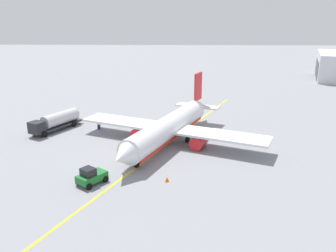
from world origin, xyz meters
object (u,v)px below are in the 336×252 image
(airplane, at_px, (169,127))
(refueling_worker, at_px, (99,125))
(fuel_tanker, at_px, (56,121))
(safety_cone_nose, at_px, (167,179))
(pushback_tug, at_px, (91,176))

(airplane, bearing_deg, refueling_worker, -117.75)
(fuel_tanker, bearing_deg, safety_cone_nose, 45.53)
(pushback_tug, relative_size, refueling_worker, 2.40)
(airplane, distance_m, safety_cone_nose, 14.23)
(airplane, bearing_deg, pushback_tug, -31.91)
(refueling_worker, xyz_separation_m, safety_cone_nose, (20.88, 13.01, -0.51))
(fuel_tanker, distance_m, refueling_worker, 7.60)
(fuel_tanker, bearing_deg, pushback_tug, 28.22)
(airplane, distance_m, pushback_tug, 17.58)
(fuel_tanker, relative_size, refueling_worker, 6.24)
(airplane, xyz_separation_m, fuel_tanker, (-6.11, -20.50, -0.88))
(fuel_tanker, distance_m, safety_cone_nose, 28.80)
(airplane, relative_size, pushback_tug, 7.58)
(airplane, height_order, safety_cone_nose, airplane)
(airplane, height_order, refueling_worker, airplane)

